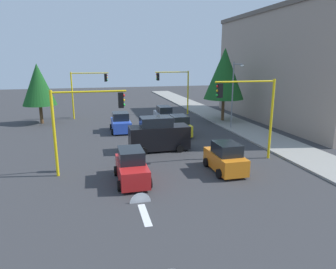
% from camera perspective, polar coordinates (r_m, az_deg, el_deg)
% --- Properties ---
extents(ground_plane, '(120.00, 120.00, 0.00)m').
position_cam_1_polar(ground_plane, '(26.70, -2.54, -1.76)').
color(ground_plane, '#353538').
extents(sidewalk_kerb, '(80.00, 4.00, 0.15)m').
position_cam_1_polar(sidewalk_kerb, '(34.73, 12.97, 1.67)').
color(sidewalk_kerb, gray).
rests_on(sidewalk_kerb, ground).
extents(lane_arrow_near, '(2.40, 1.10, 1.10)m').
position_cam_1_polar(lane_arrow_near, '(15.59, -4.92, -13.50)').
color(lane_arrow_near, silver).
rests_on(lane_arrow_near, ground).
extents(apartment_block, '(23.85, 9.30, 12.88)m').
position_cam_1_polar(apartment_block, '(39.60, 23.04, 11.70)').
color(apartment_block, gray).
rests_on(apartment_block, ground).
extents(traffic_signal_near_right, '(0.36, 4.59, 5.43)m').
position_cam_1_polar(traffic_signal_near_right, '(19.51, -15.54, 3.58)').
color(traffic_signal_near_right, yellow).
rests_on(traffic_signal_near_right, ground).
extents(traffic_signal_near_left, '(0.36, 4.59, 5.88)m').
position_cam_1_polar(traffic_signal_near_left, '(22.26, 15.26, 5.56)').
color(traffic_signal_near_left, yellow).
rests_on(traffic_signal_near_left, ground).
extents(traffic_signal_far_right, '(0.36, 4.59, 5.79)m').
position_cam_1_polar(traffic_signal_far_right, '(39.35, -15.08, 8.85)').
color(traffic_signal_far_right, yellow).
rests_on(traffic_signal_far_right, ground).
extents(traffic_signal_far_left, '(0.36, 4.59, 5.82)m').
position_cam_1_polar(traffic_signal_far_left, '(40.80, 1.39, 9.50)').
color(traffic_signal_far_left, yellow).
rests_on(traffic_signal_far_left, ground).
extents(street_lamp_curbside, '(2.15, 0.28, 7.00)m').
position_cam_1_polar(street_lamp_curbside, '(32.30, 12.42, 8.48)').
color(street_lamp_curbside, slate).
rests_on(street_lamp_curbside, ground).
extents(tree_opposite_side, '(3.76, 3.76, 6.86)m').
position_cam_1_polar(tree_opposite_side, '(37.79, -23.27, 8.64)').
color(tree_opposite_side, brown).
rests_on(tree_opposite_side, ground).
extents(tree_roadside_mid, '(4.69, 4.69, 8.59)m').
position_cam_1_polar(tree_roadside_mid, '(36.52, 10.59, 11.18)').
color(tree_roadside_mid, brown).
rests_on(tree_roadside_mid, ground).
extents(delivery_van_black, '(2.22, 4.80, 2.77)m').
position_cam_1_polar(delivery_van_black, '(24.47, -1.79, -0.09)').
color(delivery_van_black, black).
rests_on(delivery_van_black, ground).
extents(car_yellow, '(4.00, 2.03, 1.98)m').
position_cam_1_polar(car_yellow, '(29.70, 2.01, 1.62)').
color(car_yellow, yellow).
rests_on(car_yellow, ground).
extents(car_red, '(3.95, 1.95, 1.98)m').
position_cam_1_polar(car_red, '(18.46, -6.89, -6.10)').
color(car_red, red).
rests_on(car_red, ground).
extents(car_blue, '(3.85, 2.11, 1.98)m').
position_cam_1_polar(car_blue, '(31.47, -8.89, 2.15)').
color(car_blue, blue).
rests_on(car_blue, ground).
extents(car_silver, '(4.15, 1.97, 1.98)m').
position_cam_1_polar(car_silver, '(35.67, -0.78, 3.68)').
color(car_silver, '#B2B5BA').
rests_on(car_silver, ground).
extents(car_orange, '(3.64, 1.99, 1.98)m').
position_cam_1_polar(car_orange, '(20.26, 10.77, -4.43)').
color(car_orange, orange).
rests_on(car_orange, ground).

